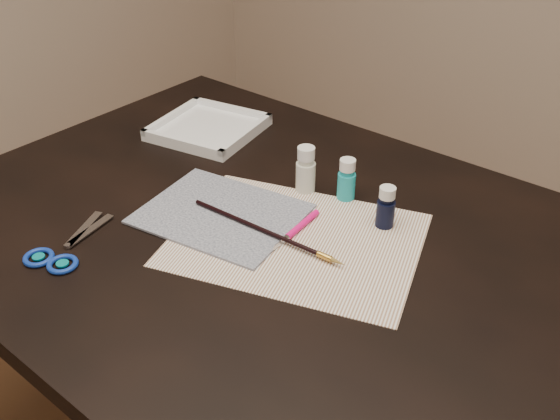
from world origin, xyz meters
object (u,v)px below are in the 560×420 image
Objects in this scene: paint_bottle_cyan at (347,179)px; scissors at (70,239)px; paper at (296,239)px; palette_tray at (208,127)px; paint_bottle_navy at (386,207)px; paint_bottle_white at (306,169)px; canvas at (221,214)px.

scissors is at bearing -124.46° from paint_bottle_cyan.
palette_tray is at bearing 153.79° from paper.
paint_bottle_cyan reaches higher than scissors.
paint_bottle_cyan is 1.05× the size of paint_bottle_navy.
canvas is at bearing -111.10° from paint_bottle_white.
scissors is (-0.21, -0.39, -0.04)m from paint_bottle_white.
canvas is at bearing -169.89° from paper.
paint_bottle_navy is at bearing -8.06° from palette_tray.
paper is 0.17m from paint_bottle_cyan.
palette_tray is at bearing 171.94° from paint_bottle_navy.
paint_bottle_cyan reaches higher than paint_bottle_navy.
paint_bottle_white is 0.43× the size of palette_tray.
paper is 0.16m from canvas.
paint_bottle_white is 1.12× the size of paint_bottle_cyan.
palette_tray is (-0.12, 0.45, 0.01)m from scissors.
paint_bottle_navy reaches higher than scissors.
paint_bottle_navy is at bearing 54.38° from paper.
scissors reaches higher than paper.
canvas is at bearing -57.20° from scissors.
paint_bottle_white is 0.18m from paint_bottle_navy.
paint_bottle_cyan is 0.42× the size of scissors.
paper is at bearing -125.62° from paint_bottle_navy.
canvas is (-0.15, -0.03, 0.00)m from paper.
canvas is 0.24m from paint_bottle_cyan.
paint_bottle_navy is (0.18, -0.01, -0.01)m from paint_bottle_white.
paint_bottle_cyan is at bearing 93.81° from paper.
paint_bottle_cyan reaches higher than canvas.
palette_tray is at bearing -9.82° from scissors.
paper is 2.11× the size of scissors.
canvas is at bearing -147.25° from paint_bottle_navy.
paint_bottle_white reaches higher than paint_bottle_cyan.
paper is at bearing -74.33° from scissors.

